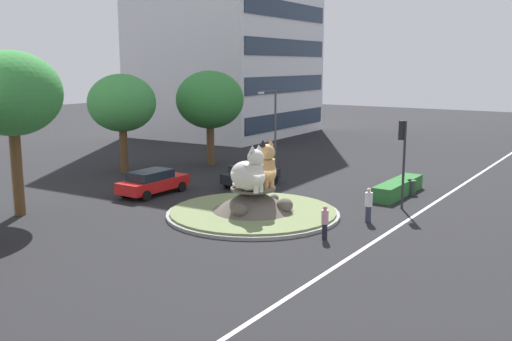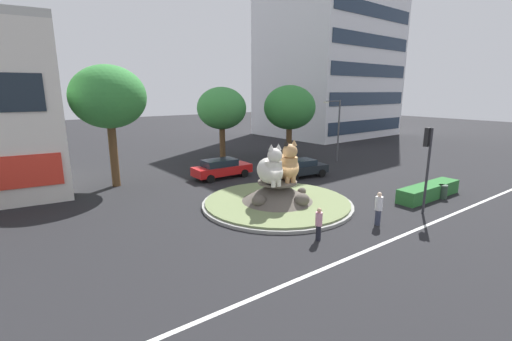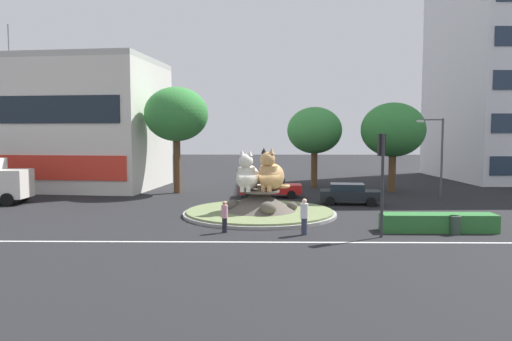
{
  "view_description": "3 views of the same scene",
  "coord_description": "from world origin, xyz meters",
  "px_view_note": "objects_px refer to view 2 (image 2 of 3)",
  "views": [
    {
      "loc": [
        -24.81,
        -16.86,
        7.99
      ],
      "look_at": [
        -1.47,
        -1.18,
        2.8
      ],
      "focal_mm": 40.5,
      "sensor_mm": 36.0,
      "label": 1
    },
    {
      "loc": [
        -13.03,
        -15.79,
        6.9
      ],
      "look_at": [
        -1.54,
        0.11,
        2.38
      ],
      "focal_mm": 24.25,
      "sensor_mm": 36.0,
      "label": 2
    },
    {
      "loc": [
        0.21,
        -28.68,
        4.99
      ],
      "look_at": [
        -0.23,
        0.26,
        2.69
      ],
      "focal_mm": 33.52,
      "sensor_mm": 36.0,
      "label": 3
    }
  ],
  "objects_px": {
    "streetlight_arm": "(337,126)",
    "parked_car_right": "(302,168)",
    "second_tree_near_tower": "(222,109)",
    "litter_bin": "(443,192)",
    "broadleaf_tree_behind_island": "(108,98)",
    "third_tree_left": "(290,108)",
    "traffic_light_mast": "(427,154)",
    "pedestrian_white_shirt": "(379,208)",
    "pedestrian_pink_shirt": "(319,223)",
    "sedan_on_far_lane": "(221,168)",
    "office_tower": "(329,33)",
    "cat_statue_white": "(271,169)",
    "cat_statue_calico": "(287,165)"
  },
  "relations": [
    {
      "from": "streetlight_arm",
      "to": "parked_car_right",
      "type": "bearing_deg",
      "value": 32.04
    },
    {
      "from": "second_tree_near_tower",
      "to": "litter_bin",
      "type": "bearing_deg",
      "value": -76.67
    },
    {
      "from": "broadleaf_tree_behind_island",
      "to": "third_tree_left",
      "type": "height_order",
      "value": "broadleaf_tree_behind_island"
    },
    {
      "from": "traffic_light_mast",
      "to": "pedestrian_white_shirt",
      "type": "xyz_separation_m",
      "value": [
        -3.63,
        0.36,
        -2.5
      ]
    },
    {
      "from": "third_tree_left",
      "to": "broadleaf_tree_behind_island",
      "type": "bearing_deg",
      "value": -176.21
    },
    {
      "from": "pedestrian_white_shirt",
      "to": "pedestrian_pink_shirt",
      "type": "bearing_deg",
      "value": -28.33
    },
    {
      "from": "traffic_light_mast",
      "to": "streetlight_arm",
      "type": "xyz_separation_m",
      "value": [
        7.47,
        13.11,
        0.11
      ]
    },
    {
      "from": "traffic_light_mast",
      "to": "parked_car_right",
      "type": "relative_size",
      "value": 1.15
    },
    {
      "from": "pedestrian_pink_shirt",
      "to": "parked_car_right",
      "type": "bearing_deg",
      "value": 127.8
    },
    {
      "from": "broadleaf_tree_behind_island",
      "to": "sedan_on_far_lane",
      "type": "bearing_deg",
      "value": -17.97
    },
    {
      "from": "second_tree_near_tower",
      "to": "litter_bin",
      "type": "distance_m",
      "value": 21.32
    },
    {
      "from": "pedestrian_pink_shirt",
      "to": "pedestrian_white_shirt",
      "type": "bearing_deg",
      "value": 70.43
    },
    {
      "from": "third_tree_left",
      "to": "parked_car_right",
      "type": "distance_m",
      "value": 9.79
    },
    {
      "from": "office_tower",
      "to": "sedan_on_far_lane",
      "type": "height_order",
      "value": "office_tower"
    },
    {
      "from": "cat_statue_white",
      "to": "traffic_light_mast",
      "type": "xyz_separation_m",
      "value": [
        6.57,
        -5.75,
        1.02
      ]
    },
    {
      "from": "traffic_light_mast",
      "to": "third_tree_left",
      "type": "bearing_deg",
      "value": -21.23
    },
    {
      "from": "parked_car_right",
      "to": "streetlight_arm",
      "type": "bearing_deg",
      "value": 27.67
    },
    {
      "from": "third_tree_left",
      "to": "sedan_on_far_lane",
      "type": "distance_m",
      "value": 11.87
    },
    {
      "from": "pedestrian_pink_shirt",
      "to": "cat_statue_calico",
      "type": "bearing_deg",
      "value": 142.09
    },
    {
      "from": "broadleaf_tree_behind_island",
      "to": "cat_statue_white",
      "type": "bearing_deg",
      "value": -60.04
    },
    {
      "from": "traffic_light_mast",
      "to": "litter_bin",
      "type": "height_order",
      "value": "traffic_light_mast"
    },
    {
      "from": "broadleaf_tree_behind_island",
      "to": "pedestrian_white_shirt",
      "type": "xyz_separation_m",
      "value": [
        9.12,
        -16.11,
        -5.51
      ]
    },
    {
      "from": "second_tree_near_tower",
      "to": "parked_car_right",
      "type": "distance_m",
      "value": 11.45
    },
    {
      "from": "cat_statue_calico",
      "to": "pedestrian_pink_shirt",
      "type": "relative_size",
      "value": 1.66
    },
    {
      "from": "broadleaf_tree_behind_island",
      "to": "pedestrian_white_shirt",
      "type": "height_order",
      "value": "broadleaf_tree_behind_island"
    },
    {
      "from": "office_tower",
      "to": "sedan_on_far_lane",
      "type": "distance_m",
      "value": 35.65
    },
    {
      "from": "streetlight_arm",
      "to": "pedestrian_pink_shirt",
      "type": "xyz_separation_m",
      "value": [
        -15.03,
        -12.28,
        -2.71
      ]
    },
    {
      "from": "sedan_on_far_lane",
      "to": "parked_car_right",
      "type": "relative_size",
      "value": 1.11
    },
    {
      "from": "cat_statue_white",
      "to": "second_tree_near_tower",
      "type": "bearing_deg",
      "value": 169.61
    },
    {
      "from": "second_tree_near_tower",
      "to": "third_tree_left",
      "type": "distance_m",
      "value": 7.03
    },
    {
      "from": "cat_statue_calico",
      "to": "broadleaf_tree_behind_island",
      "type": "bearing_deg",
      "value": -121.34
    },
    {
      "from": "pedestrian_pink_shirt",
      "to": "sedan_on_far_lane",
      "type": "bearing_deg",
      "value": 156.98
    },
    {
      "from": "traffic_light_mast",
      "to": "litter_bin",
      "type": "distance_m",
      "value": 4.91
    },
    {
      "from": "second_tree_near_tower",
      "to": "litter_bin",
      "type": "relative_size",
      "value": 8.12
    },
    {
      "from": "parked_car_right",
      "to": "broadleaf_tree_behind_island",
      "type": "bearing_deg",
      "value": 162.19
    },
    {
      "from": "cat_statue_white",
      "to": "litter_bin",
      "type": "relative_size",
      "value": 2.73
    },
    {
      "from": "cat_statue_calico",
      "to": "broadleaf_tree_behind_island",
      "type": "distance_m",
      "value": 13.6
    },
    {
      "from": "cat_statue_white",
      "to": "traffic_light_mast",
      "type": "relative_size",
      "value": 0.5
    },
    {
      "from": "cat_statue_calico",
      "to": "traffic_light_mast",
      "type": "bearing_deg",
      "value": 64.33
    },
    {
      "from": "second_tree_near_tower",
      "to": "third_tree_left",
      "type": "relative_size",
      "value": 0.97
    },
    {
      "from": "third_tree_left",
      "to": "sedan_on_far_lane",
      "type": "xyz_separation_m",
      "value": [
        -10.41,
        -3.66,
        -4.39
      ]
    },
    {
      "from": "cat_statue_white",
      "to": "broadleaf_tree_behind_island",
      "type": "xyz_separation_m",
      "value": [
        -6.18,
        10.72,
        4.03
      ]
    },
    {
      "from": "traffic_light_mast",
      "to": "pedestrian_white_shirt",
      "type": "height_order",
      "value": "traffic_light_mast"
    },
    {
      "from": "cat_statue_calico",
      "to": "third_tree_left",
      "type": "bearing_deg",
      "value": 161.48
    },
    {
      "from": "office_tower",
      "to": "pedestrian_pink_shirt",
      "type": "height_order",
      "value": "office_tower"
    },
    {
      "from": "cat_statue_calico",
      "to": "pedestrian_pink_shirt",
      "type": "xyz_separation_m",
      "value": [
        -2.39,
        -5.06,
        -1.62
      ]
    },
    {
      "from": "sedan_on_far_lane",
      "to": "parked_car_right",
      "type": "bearing_deg",
      "value": -33.02
    },
    {
      "from": "cat_statue_calico",
      "to": "office_tower",
      "type": "bearing_deg",
      "value": 152.49
    },
    {
      "from": "second_tree_near_tower",
      "to": "pedestrian_white_shirt",
      "type": "xyz_separation_m",
      "value": [
        -2.66,
        -20.56,
        -4.22
      ]
    },
    {
      "from": "litter_bin",
      "to": "pedestrian_white_shirt",
      "type": "bearing_deg",
      "value": -177.53
    }
  ]
}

